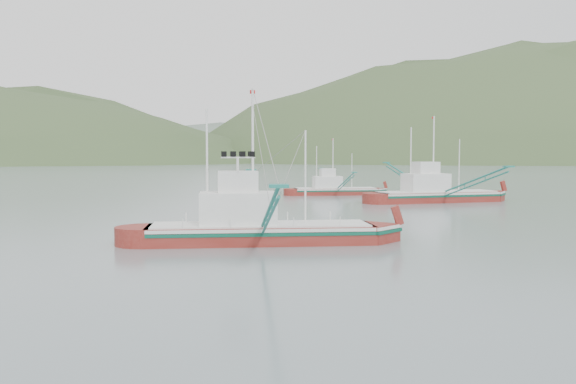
{
  "coord_description": "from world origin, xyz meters",
  "views": [
    {
      "loc": [
        -1.85,
        -40.68,
        6.05
      ],
      "look_at": [
        0.0,
        6.0,
        3.2
      ],
      "focal_mm": 40.0,
      "sensor_mm": 36.0,
      "label": 1
    }
  ],
  "objects": [
    {
      "name": "bg_boat_right",
      "position": [
        19.5,
        37.45,
        2.11
      ],
      "size": [
        16.08,
        27.6,
        11.39
      ],
      "rotation": [
        0.0,
        0.0,
        0.26
      ],
      "color": "maroon",
      "rests_on": "ground"
    },
    {
      "name": "main_boat",
      "position": [
        -2.25,
        2.11,
        1.59
      ],
      "size": [
        15.38,
        27.44,
        11.11
      ],
      "rotation": [
        0.0,
        0.0,
        0.06
      ],
      "color": "maroon",
      "rests_on": "ground"
    },
    {
      "name": "ridge_distant",
      "position": [
        30.0,
        560.0,
        0.0
      ],
      "size": [
        960.0,
        400.0,
        240.0
      ],
      "primitive_type": "ellipsoid",
      "color": "slate",
      "rests_on": "ground"
    },
    {
      "name": "bg_boat_far",
      "position": [
        8.5,
        51.25,
        1.27
      ],
      "size": [
        12.24,
        21.63,
        8.78
      ],
      "rotation": [
        0.0,
        0.0,
        0.1
      ],
      "color": "maroon",
      "rests_on": "ground"
    },
    {
      "name": "ground",
      "position": [
        0.0,
        0.0,
        0.0
      ],
      "size": [
        1200.0,
        1200.0,
        0.0
      ],
      "primitive_type": "plane",
      "color": "slate",
      "rests_on": "ground"
    }
  ]
}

